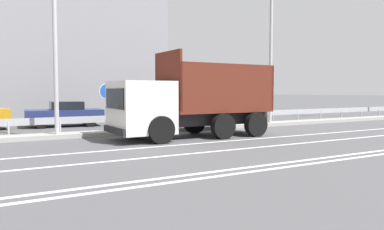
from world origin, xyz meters
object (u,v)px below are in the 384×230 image
dump_truck (177,108)px  parked_car_3 (65,114)px  street_lamp_2 (273,31)px  street_lamp_1 (55,0)px  parked_car_4 (158,111)px  median_road_sign (107,108)px

dump_truck → parked_car_3: dump_truck is taller
dump_truck → parked_car_3: (-3.00, 7.76, -0.54)m
dump_truck → street_lamp_2: bearing=-72.9°
street_lamp_1 → parked_car_3: bearing=76.3°
street_lamp_1 → parked_car_4: 10.27m
street_lamp_1 → street_lamp_2: size_ratio=1.07×
street_lamp_1 → parked_car_4: (7.06, 5.63, -4.89)m
median_road_sign → street_lamp_2: 10.18m
median_road_sign → dump_truck: bearing=-49.9°
parked_car_3 → parked_car_4: size_ratio=1.00×
street_lamp_1 → parked_car_3: size_ratio=2.42×
street_lamp_1 → parked_car_3: (1.35, 5.53, -4.87)m
dump_truck → parked_car_4: (2.72, 7.85, -0.55)m
median_road_sign → street_lamp_1: 4.91m
street_lamp_1 → street_lamp_2: bearing=0.0°
street_lamp_2 → parked_car_4: size_ratio=2.28×
dump_truck → street_lamp_1: 6.53m
street_lamp_2 → parked_car_3: size_ratio=2.27×
parked_car_3 → parked_car_4: parked_car_3 is taller
street_lamp_2 → parked_car_4: (-4.45, 5.62, -4.59)m
street_lamp_1 → median_road_sign: bearing=8.4°
street_lamp_1 → parked_car_4: bearing=38.5°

